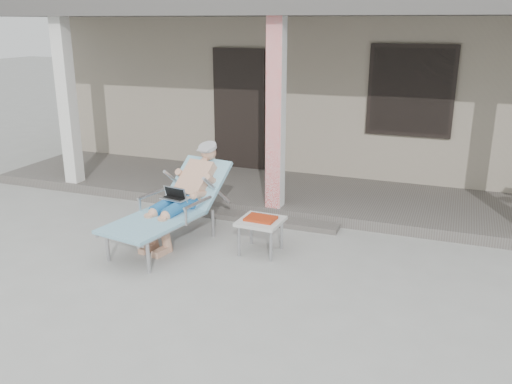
% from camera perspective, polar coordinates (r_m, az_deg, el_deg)
% --- Properties ---
extents(ground, '(60.00, 60.00, 0.00)m').
position_cam_1_polar(ground, '(6.03, -4.73, -9.05)').
color(ground, '#9E9E99').
rests_on(ground, ground).
extents(house, '(10.40, 5.40, 3.30)m').
position_cam_1_polar(house, '(11.63, 9.20, 12.30)').
color(house, gray).
rests_on(house, ground).
extents(porch_deck, '(10.00, 2.00, 0.15)m').
position_cam_1_polar(porch_deck, '(8.60, 3.82, -0.19)').
color(porch_deck, '#605B56').
rests_on(porch_deck, ground).
extents(porch_overhang, '(10.00, 2.30, 2.85)m').
position_cam_1_polar(porch_overhang, '(8.14, 4.11, 18.20)').
color(porch_overhang, silver).
rests_on(porch_overhang, porch_deck).
extents(porch_step, '(2.00, 0.30, 0.07)m').
position_cam_1_polar(porch_step, '(7.58, 1.25, -2.94)').
color(porch_step, '#605B56').
rests_on(porch_step, ground).
extents(lounger, '(1.03, 1.98, 1.25)m').
position_cam_1_polar(lounger, '(6.82, -8.34, 0.97)').
color(lounger, '#B7B7BC').
rests_on(lounger, ground).
extents(side_table, '(0.53, 0.53, 0.45)m').
position_cam_1_polar(side_table, '(6.50, 0.50, -3.27)').
color(side_table, beige).
rests_on(side_table, ground).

